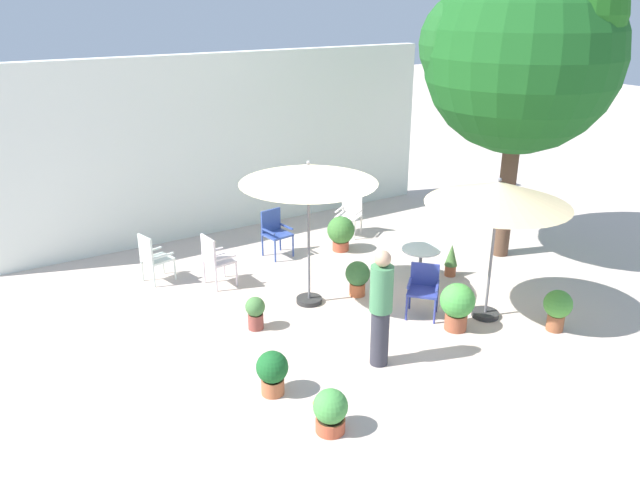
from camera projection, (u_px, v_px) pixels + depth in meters
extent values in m
plane|color=beige|center=(336.00, 302.00, 10.65)|extent=(60.00, 60.00, 0.00)
cube|color=white|center=(226.00, 144.00, 13.42)|extent=(10.03, 0.30, 3.82)
cylinder|color=brown|center=(507.00, 192.00, 12.15)|extent=(0.32, 0.32, 2.65)
sphere|color=#19571E|center=(522.00, 55.00, 11.21)|extent=(3.56, 3.56, 3.56)
sphere|color=#225C1F|center=(537.00, 71.00, 12.05)|extent=(2.14, 2.14, 2.14)
sphere|color=#1E5C22|center=(473.00, 44.00, 11.21)|extent=(1.96, 1.96, 1.96)
sphere|color=#1F641C|center=(572.00, 14.00, 10.40)|extent=(1.78, 1.78, 1.78)
cylinder|color=#2D2D2D|center=(485.00, 314.00, 10.17)|extent=(0.44, 0.44, 0.08)
cylinder|color=slate|center=(492.00, 252.00, 9.76)|extent=(0.04, 0.04, 2.29)
cone|color=beige|center=(498.00, 193.00, 9.41)|extent=(2.22, 2.22, 0.36)
sphere|color=slate|center=(500.00, 180.00, 9.33)|extent=(0.06, 0.06, 0.06)
cylinder|color=#2D2D2D|center=(309.00, 300.00, 10.63)|extent=(0.44, 0.44, 0.08)
cylinder|color=slate|center=(309.00, 236.00, 10.20)|extent=(0.04, 0.04, 2.42)
cone|color=beige|center=(308.00, 174.00, 9.81)|extent=(2.23, 2.23, 0.30)
sphere|color=slate|center=(308.00, 163.00, 9.75)|extent=(0.06, 0.06, 0.06)
cylinder|color=silver|center=(421.00, 250.00, 11.02)|extent=(0.69, 0.69, 0.02)
cylinder|color=slate|center=(420.00, 268.00, 11.15)|extent=(0.06, 0.06, 0.68)
cylinder|color=slate|center=(419.00, 284.00, 11.27)|extent=(0.38, 0.38, 0.03)
cube|color=#324B9A|center=(277.00, 234.00, 12.37)|extent=(0.54, 0.53, 0.04)
cube|color=#324B9A|center=(271.00, 220.00, 12.43)|extent=(0.46, 0.11, 0.45)
cube|color=#324B9A|center=(268.00, 231.00, 12.19)|extent=(0.10, 0.42, 0.03)
cube|color=#324B9A|center=(286.00, 226.00, 12.45)|extent=(0.10, 0.42, 0.03)
cylinder|color=#324B9A|center=(275.00, 252.00, 12.17)|extent=(0.04, 0.04, 0.44)
cylinder|color=#324B9A|center=(293.00, 246.00, 12.43)|extent=(0.04, 0.04, 0.44)
cylinder|color=#324B9A|center=(262.00, 245.00, 12.48)|extent=(0.04, 0.04, 0.44)
cylinder|color=#324B9A|center=(280.00, 240.00, 12.74)|extent=(0.04, 0.04, 0.44)
cube|color=silver|center=(158.00, 259.00, 11.31)|extent=(0.57, 0.54, 0.04)
cube|color=silver|center=(146.00, 249.00, 11.07)|extent=(0.14, 0.41, 0.49)
cube|color=silver|center=(163.00, 256.00, 11.14)|extent=(0.42, 0.15, 0.03)
cube|color=silver|center=(151.00, 250.00, 11.40)|extent=(0.42, 0.15, 0.03)
cylinder|color=silver|center=(175.00, 270.00, 11.41)|extent=(0.04, 0.04, 0.40)
cylinder|color=silver|center=(163.00, 264.00, 11.67)|extent=(0.04, 0.04, 0.40)
cylinder|color=silver|center=(154.00, 277.00, 11.12)|extent=(0.04, 0.04, 0.40)
cylinder|color=silver|center=(142.00, 271.00, 11.37)|extent=(0.04, 0.04, 0.40)
cube|color=#323E9C|center=(423.00, 291.00, 10.03)|extent=(0.66, 0.66, 0.04)
cube|color=#323E9C|center=(425.00, 274.00, 10.14)|extent=(0.35, 0.36, 0.39)
cube|color=#323E9C|center=(409.00, 283.00, 10.04)|extent=(0.32, 0.31, 0.03)
cube|color=#323E9C|center=(437.00, 286.00, 9.93)|extent=(0.32, 0.31, 0.03)
cylinder|color=#323E9C|center=(407.00, 308.00, 9.98)|extent=(0.04, 0.04, 0.42)
cylinder|color=#323E9C|center=(435.00, 312.00, 9.87)|extent=(0.04, 0.04, 0.42)
cylinder|color=#323E9C|center=(410.00, 297.00, 10.35)|extent=(0.04, 0.04, 0.42)
cylinder|color=#323E9C|center=(437.00, 300.00, 10.25)|extent=(0.04, 0.04, 0.42)
cube|color=silver|center=(348.00, 216.00, 13.48)|extent=(0.64, 0.65, 0.04)
cube|color=silver|center=(352.00, 203.00, 13.56)|extent=(0.29, 0.40, 0.44)
cube|color=silver|center=(339.00, 210.00, 13.52)|extent=(0.36, 0.26, 0.03)
cube|color=silver|center=(358.00, 212.00, 13.35)|extent=(0.36, 0.26, 0.03)
cylinder|color=silver|center=(335.00, 228.00, 13.47)|extent=(0.04, 0.04, 0.42)
cylinder|color=silver|center=(354.00, 231.00, 13.30)|extent=(0.04, 0.04, 0.42)
cylinder|color=silver|center=(342.00, 222.00, 13.82)|extent=(0.04, 0.04, 0.42)
cylinder|color=silver|center=(361.00, 224.00, 13.65)|extent=(0.04, 0.04, 0.42)
cube|color=silver|center=(219.00, 260.00, 11.14)|extent=(0.50, 0.53, 0.04)
cube|color=silver|center=(208.00, 250.00, 10.93)|extent=(0.09, 0.47, 0.47)
cube|color=silver|center=(225.00, 258.00, 10.93)|extent=(0.41, 0.08, 0.03)
cube|color=silver|center=(213.00, 250.00, 11.27)|extent=(0.41, 0.08, 0.03)
cylinder|color=silver|center=(237.00, 274.00, 11.18)|extent=(0.04, 0.04, 0.45)
cylinder|color=silver|center=(224.00, 266.00, 11.52)|extent=(0.04, 0.04, 0.45)
cylinder|color=silver|center=(216.00, 280.00, 10.95)|extent=(0.04, 0.04, 0.45)
cylinder|color=silver|center=(204.00, 272.00, 11.28)|extent=(0.04, 0.04, 0.45)
cylinder|color=#AD4D34|center=(341.00, 245.00, 12.79)|extent=(0.34, 0.34, 0.21)
cylinder|color=#382819|center=(341.00, 241.00, 12.75)|extent=(0.30, 0.30, 0.02)
sphere|color=#3D7532|center=(341.00, 230.00, 12.66)|extent=(0.57, 0.57, 0.57)
cylinder|color=brown|center=(256.00, 321.00, 9.76)|extent=(0.24, 0.24, 0.25)
cylinder|color=#382819|center=(256.00, 315.00, 9.72)|extent=(0.22, 0.22, 0.02)
sphere|color=#487A3E|center=(255.00, 307.00, 9.67)|extent=(0.31, 0.31, 0.31)
cylinder|color=#C05435|center=(330.00, 425.00, 7.47)|extent=(0.36, 0.36, 0.17)
cylinder|color=#382819|center=(330.00, 419.00, 7.44)|extent=(0.32, 0.32, 0.02)
sphere|color=#489844|center=(330.00, 406.00, 7.37)|extent=(0.42, 0.42, 0.42)
sphere|color=gold|center=(316.00, 404.00, 7.40)|extent=(0.08, 0.08, 0.08)
sphere|color=gold|center=(325.00, 413.00, 7.23)|extent=(0.08, 0.08, 0.08)
cylinder|color=#9D4F34|center=(456.00, 321.00, 9.74)|extent=(0.35, 0.35, 0.27)
cylinder|color=#382819|center=(456.00, 314.00, 9.70)|extent=(0.31, 0.31, 0.02)
sphere|color=green|center=(458.00, 300.00, 9.61)|extent=(0.54, 0.54, 0.54)
cylinder|color=#AF5A37|center=(450.00, 270.00, 11.63)|extent=(0.21, 0.21, 0.21)
cylinder|color=#382819|center=(451.00, 266.00, 11.59)|extent=(0.18, 0.18, 0.02)
cone|color=#447136|center=(452.00, 255.00, 11.51)|extent=(0.24, 0.24, 0.41)
cylinder|color=#CA6339|center=(357.00, 289.00, 10.86)|extent=(0.28, 0.28, 0.23)
cylinder|color=#382819|center=(357.00, 284.00, 10.83)|extent=(0.24, 0.24, 0.02)
sphere|color=#396D37|center=(358.00, 273.00, 10.76)|extent=(0.43, 0.43, 0.43)
sphere|color=#D63062|center=(365.00, 272.00, 10.66)|extent=(0.09, 0.09, 0.09)
sphere|color=#D63062|center=(355.00, 273.00, 10.91)|extent=(0.12, 0.12, 0.12)
sphere|color=#D63062|center=(365.00, 272.00, 10.78)|extent=(0.12, 0.12, 0.12)
sphere|color=#D63062|center=(361.00, 267.00, 10.84)|extent=(0.11, 0.11, 0.11)
cylinder|color=#B9653E|center=(273.00, 386.00, 8.17)|extent=(0.31, 0.31, 0.22)
cylinder|color=#382819|center=(273.00, 379.00, 8.13)|extent=(0.27, 0.27, 0.02)
sphere|color=#1A5F27|center=(272.00, 367.00, 8.06)|extent=(0.43, 0.43, 0.43)
cylinder|color=brown|center=(555.00, 322.00, 9.72)|extent=(0.26, 0.26, 0.27)
cylinder|color=#382819|center=(556.00, 315.00, 9.67)|extent=(0.23, 0.23, 0.02)
sphere|color=#4A9639|center=(558.00, 304.00, 9.60)|extent=(0.44, 0.44, 0.44)
cylinder|color=#33333D|center=(380.00, 337.00, 8.73)|extent=(0.26, 0.26, 0.84)
cylinder|color=#488857|center=(382.00, 289.00, 8.45)|extent=(0.45, 0.45, 0.67)
sphere|color=tan|center=(383.00, 259.00, 8.29)|extent=(0.23, 0.23, 0.23)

